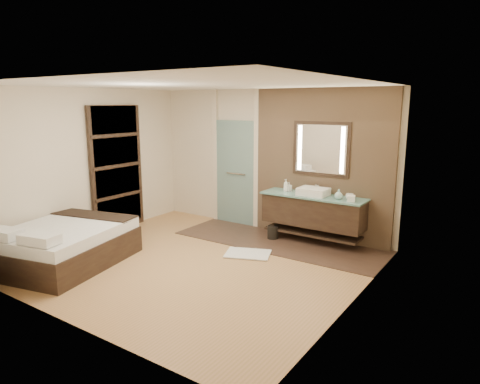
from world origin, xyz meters
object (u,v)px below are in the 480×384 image
Objects in this scene: mirror_unit at (321,149)px; waste_bin at (273,232)px; bed at (64,245)px; vanity at (313,211)px.

mirror_unit reaches higher than waste_bin.
bed is 8.82× the size of waste_bin.
mirror_unit is 1.73m from waste_bin.
mirror_unit is 0.48× the size of bed.
vanity reaches higher than waste_bin.
waste_bin is at bearing -162.05° from vanity.
vanity is at bearing 17.95° from waste_bin.
waste_bin is (-0.68, -0.46, -1.53)m from mirror_unit.
waste_bin is (-0.68, -0.22, -0.46)m from vanity.
waste_bin is at bearing 41.28° from bed.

